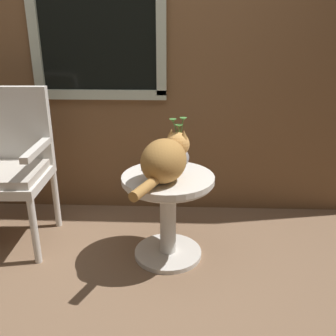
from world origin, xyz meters
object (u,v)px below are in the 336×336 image
Objects in this scene: wicker_side_table at (168,202)px; cat at (165,159)px; pewter_vase_with_ivy at (179,154)px; wicker_chair at (7,161)px.

cat reaches higher than wicker_side_table.
wicker_chair is at bearing 177.13° from pewter_vase_with_ivy.
cat is at bearing -100.27° from wicker_side_table.
wicker_side_table is 0.30m from pewter_vase_with_ivy.
wicker_chair is 1.13m from pewter_vase_with_ivy.
wicker_chair reaches higher than wicker_side_table.
wicker_chair is at bearing 166.54° from cat.
pewter_vase_with_ivy reaches higher than cat.
wicker_side_table is 1.70× the size of pewter_vase_with_ivy.
pewter_vase_with_ivy is (0.07, 0.13, 0.27)m from wicker_side_table.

